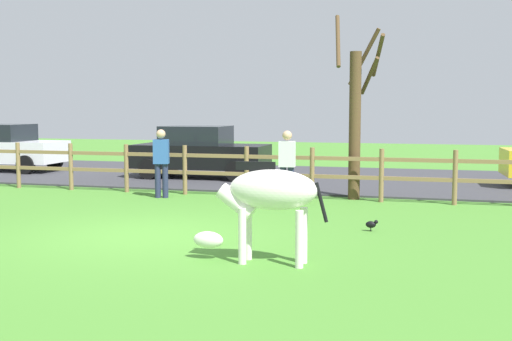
{
  "coord_description": "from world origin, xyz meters",
  "views": [
    {
      "loc": [
        4.71,
        -9.81,
        2.14
      ],
      "look_at": [
        1.49,
        1.45,
        1.01
      ],
      "focal_mm": 45.15,
      "sensor_mm": 36.0,
      "label": 1
    }
  ],
  "objects_px": {
    "visitor_right_of_tree": "(287,163)",
    "crow_on_grass": "(372,224)",
    "bare_tree": "(356,115)",
    "parked_car_black": "(200,151)",
    "parked_car_white": "(3,147)",
    "visitor_left_of_tree": "(161,160)",
    "zebra": "(267,197)"
  },
  "relations": [
    {
      "from": "crow_on_grass",
      "to": "parked_car_white",
      "type": "relative_size",
      "value": 0.05
    },
    {
      "from": "zebra",
      "to": "parked_car_white",
      "type": "distance_m",
      "value": 15.43
    },
    {
      "from": "bare_tree",
      "to": "crow_on_grass",
      "type": "bearing_deg",
      "value": -78.61
    },
    {
      "from": "parked_car_black",
      "to": "visitor_left_of_tree",
      "type": "relative_size",
      "value": 2.46
    },
    {
      "from": "parked_car_white",
      "to": "parked_car_black",
      "type": "bearing_deg",
      "value": -1.7
    },
    {
      "from": "bare_tree",
      "to": "crow_on_grass",
      "type": "xyz_separation_m",
      "value": [
        0.8,
        -3.96,
        -1.86
      ]
    },
    {
      "from": "zebra",
      "to": "parked_car_black",
      "type": "height_order",
      "value": "parked_car_black"
    },
    {
      "from": "zebra",
      "to": "crow_on_grass",
      "type": "height_order",
      "value": "zebra"
    },
    {
      "from": "zebra",
      "to": "visitor_right_of_tree",
      "type": "height_order",
      "value": "visitor_right_of_tree"
    },
    {
      "from": "crow_on_grass",
      "to": "parked_car_white",
      "type": "xyz_separation_m",
      "value": [
        -12.98,
        7.19,
        0.72
      ]
    },
    {
      "from": "crow_on_grass",
      "to": "parked_car_white",
      "type": "bearing_deg",
      "value": 151.02
    },
    {
      "from": "visitor_right_of_tree",
      "to": "crow_on_grass",
      "type": "bearing_deg",
      "value": -53.03
    },
    {
      "from": "parked_car_white",
      "to": "visitor_left_of_tree",
      "type": "distance_m",
      "value": 8.82
    },
    {
      "from": "crow_on_grass",
      "to": "parked_car_black",
      "type": "height_order",
      "value": "parked_car_black"
    },
    {
      "from": "parked_car_white",
      "to": "crow_on_grass",
      "type": "bearing_deg",
      "value": -28.98
    },
    {
      "from": "visitor_left_of_tree",
      "to": "crow_on_grass",
      "type": "bearing_deg",
      "value": -28.72
    },
    {
      "from": "bare_tree",
      "to": "zebra",
      "type": "xyz_separation_m",
      "value": [
        -0.36,
        -6.69,
        -1.06
      ]
    },
    {
      "from": "parked_car_black",
      "to": "visitor_left_of_tree",
      "type": "distance_m",
      "value": 4.12
    },
    {
      "from": "bare_tree",
      "to": "parked_car_black",
      "type": "bearing_deg",
      "value": 149.13
    },
    {
      "from": "crow_on_grass",
      "to": "visitor_left_of_tree",
      "type": "bearing_deg",
      "value": 151.28
    },
    {
      "from": "bare_tree",
      "to": "parked_car_white",
      "type": "bearing_deg",
      "value": 165.14
    },
    {
      "from": "bare_tree",
      "to": "parked_car_white",
      "type": "height_order",
      "value": "bare_tree"
    },
    {
      "from": "visitor_left_of_tree",
      "to": "parked_car_black",
      "type": "bearing_deg",
      "value": 97.98
    },
    {
      "from": "zebra",
      "to": "crow_on_grass",
      "type": "xyz_separation_m",
      "value": [
        1.16,
        2.73,
        -0.8
      ]
    },
    {
      "from": "visitor_right_of_tree",
      "to": "bare_tree",
      "type": "bearing_deg",
      "value": 36.17
    },
    {
      "from": "parked_car_white",
      "to": "visitor_left_of_tree",
      "type": "relative_size",
      "value": 2.47
    },
    {
      "from": "zebra",
      "to": "parked_car_black",
      "type": "distance_m",
      "value": 10.79
    },
    {
      "from": "visitor_left_of_tree",
      "to": "bare_tree",
      "type": "bearing_deg",
      "value": 13.33
    },
    {
      "from": "bare_tree",
      "to": "visitor_left_of_tree",
      "type": "xyz_separation_m",
      "value": [
        -4.48,
        -1.06,
        -1.08
      ]
    },
    {
      "from": "parked_car_black",
      "to": "parked_car_white",
      "type": "distance_m",
      "value": 7.13
    },
    {
      "from": "crow_on_grass",
      "to": "visitor_left_of_tree",
      "type": "height_order",
      "value": "visitor_left_of_tree"
    },
    {
      "from": "crow_on_grass",
      "to": "visitor_right_of_tree",
      "type": "distance_m",
      "value": 3.75
    }
  ]
}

